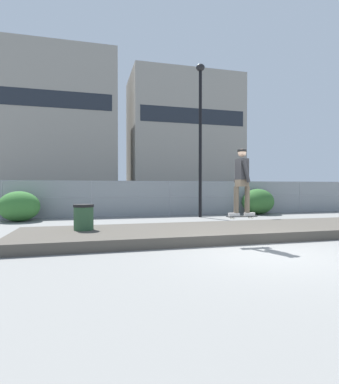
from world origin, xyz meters
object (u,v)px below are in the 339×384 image
trash_bin (84,222)px  street_lamp (200,124)px  skater (242,178)px  parked_car_near (111,198)px  skateboard (242,217)px  shrub_center (258,202)px  shrub_left (19,206)px

trash_bin → street_lamp: bearing=43.3°
skater → parked_car_near: size_ratio=0.39×
street_lamp → parked_car_near: street_lamp is taller
skateboard → skater: 1.01m
skateboard → skater: size_ratio=0.46×
parked_car_near → trash_bin: size_ratio=4.38×
skater → street_lamp: size_ratio=0.23×
skater → shrub_center: (5.23, 7.91, -1.06)m
shrub_center → parked_car_near: bearing=154.1°
skater → shrub_center: skater is taller
shrub_left → trash_bin: size_ratio=1.69×
skateboard → street_lamp: 8.38m
street_lamp → trash_bin: size_ratio=7.49×
skateboard → shrub_left: (-6.90, 7.44, -0.09)m
parked_car_near → shrub_left: size_ratio=2.59×
trash_bin → parked_car_near: bearing=81.8°
skater → shrub_center: bearing=56.5°
skater → shrub_left: skater is taller
trash_bin → skater: bearing=-26.1°
skateboard → shrub_left: size_ratio=0.46×
skateboard → shrub_center: shrub_center is taller
skateboard → shrub_center: (5.23, 7.91, -0.05)m
skateboard → trash_bin: size_ratio=0.78×
skateboard → skater: skater is taller
parked_car_near → shrub_left: parked_car_near is taller
parked_car_near → trash_bin: bearing=-98.2°
skateboard → shrub_center: size_ratio=0.44×
skateboard → trash_bin: (-4.03, 1.97, -0.24)m
shrub_left → trash_bin: shrub_left is taller
skateboard → shrub_center: 9.49m
shrub_left → shrub_center: 12.14m
skateboard → shrub_left: 10.15m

